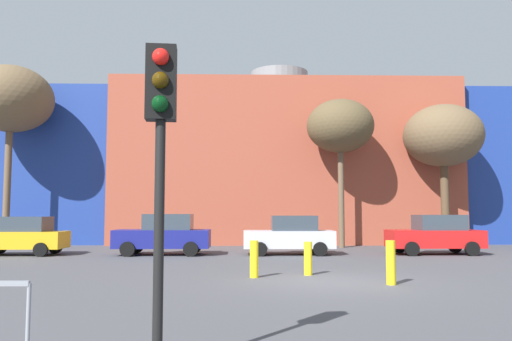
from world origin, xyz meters
The scene contains 13 objects.
ground_plane centered at (0.00, 0.00, 0.00)m, with size 200.00×200.00×0.00m, color #47474C.
building_backdrop centered at (0.23, 21.81, 4.82)m, with size 33.91×13.66×11.69m.
parked_car_0 centered at (-11.89, 8.85, 0.83)m, with size 3.83×1.88×1.66m.
parked_car_1 centered at (-5.73, 8.85, 0.88)m, with size 4.09×2.01×1.77m.
parked_car_2 centered at (-0.24, 8.85, 0.85)m, with size 3.93×1.93×1.70m.
parked_car_3 centered at (6.20, 8.85, 0.86)m, with size 4.00×1.97×1.73m.
traffic_light_near_left centered at (-3.25, -7.74, 2.81)m, with size 0.38×0.37×3.82m.
bare_tree_0 centered at (8.61, 13.79, 5.98)m, with size 4.26×4.26×7.73m.
bare_tree_1 centered at (2.90, 13.35, 6.41)m, with size 3.58×3.58×7.90m.
bare_tree_2 centered at (-14.70, 13.48, 7.82)m, with size 4.43×4.43×9.65m.
bollard_yellow_0 centered at (-0.37, 1.46, 0.49)m, with size 0.24×0.24×0.97m, color yellow.
bollard_yellow_1 centered at (1.49, -0.61, 0.56)m, with size 0.24×0.24×1.11m, color yellow.
bollard_yellow_2 centered at (-1.97, 0.90, 0.52)m, with size 0.24×0.24×1.04m, color yellow.
Camera 1 is at (-2.26, -13.78, 1.82)m, focal length 36.10 mm.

